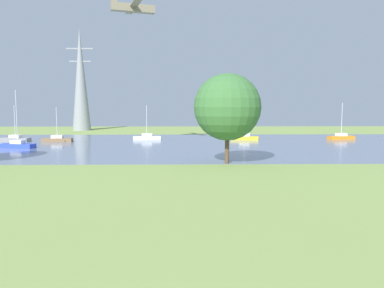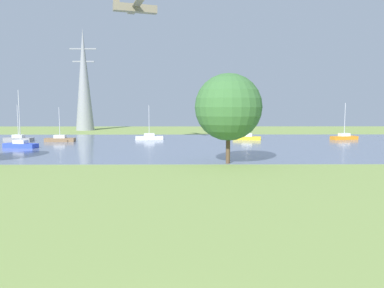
% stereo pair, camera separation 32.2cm
% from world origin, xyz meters
% --- Properties ---
extents(ground_plane, '(160.00, 160.00, 0.00)m').
position_xyz_m(ground_plane, '(0.00, 22.00, 0.00)').
color(ground_plane, '#7F994C').
extents(water_surface, '(140.00, 40.00, 0.02)m').
position_xyz_m(water_surface, '(0.00, 50.00, 0.01)').
color(water_surface, slate).
rests_on(water_surface, ground).
extents(sailboat_gray, '(4.97, 2.20, 6.05)m').
position_xyz_m(sailboat_gray, '(-27.78, 55.32, 0.45)').
color(sailboat_gray, gray).
rests_on(sailboat_gray, water_surface).
extents(sailboat_yellow, '(5.01, 2.52, 5.69)m').
position_xyz_m(sailboat_yellow, '(10.91, 57.68, 0.45)').
color(sailboat_yellow, yellow).
rests_on(sailboat_yellow, water_surface).
extents(sailboat_white, '(4.96, 2.15, 6.01)m').
position_xyz_m(sailboat_white, '(-6.20, 58.10, 0.45)').
color(sailboat_white, white).
rests_on(sailboat_white, water_surface).
extents(sailboat_blue, '(5.02, 2.58, 8.09)m').
position_xyz_m(sailboat_blue, '(-23.01, 45.40, 0.48)').
color(sailboat_blue, blue).
rests_on(sailboat_blue, water_surface).
extents(sailboat_brown, '(4.87, 1.73, 5.68)m').
position_xyz_m(sailboat_brown, '(-20.59, 54.53, 0.45)').
color(sailboat_brown, brown).
rests_on(sailboat_brown, water_surface).
extents(sailboat_orange, '(5.02, 2.69, 6.42)m').
position_xyz_m(sailboat_orange, '(28.12, 58.12, 0.46)').
color(sailboat_orange, orange).
rests_on(sailboat_orange, water_surface).
extents(tree_west_far, '(6.81, 6.81, 9.17)m').
position_xyz_m(tree_west_far, '(4.77, 30.69, 5.76)').
color(tree_west_far, brown).
rests_on(tree_west_far, ground).
extents(electricity_pylon, '(6.40, 4.40, 24.52)m').
position_xyz_m(electricity_pylon, '(-24.74, 84.64, 12.28)').
color(electricity_pylon, gray).
rests_on(electricity_pylon, ground).
extents(light_aircraft, '(6.43, 8.33, 2.10)m').
position_xyz_m(light_aircraft, '(-7.13, 49.20, 20.17)').
color(light_aircraft, gray).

